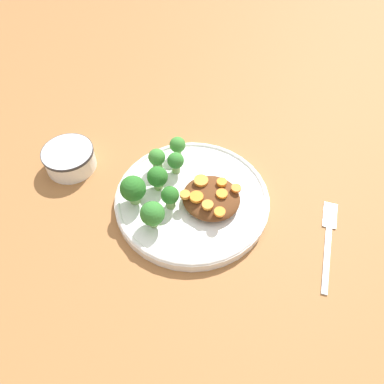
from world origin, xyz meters
TOP-DOWN VIEW (x-y plane):
  - ground_plane at (0.00, 0.00)m, footprint 4.00×4.00m
  - plate at (0.00, 0.00)m, footprint 0.29×0.29m
  - dip_bowl at (0.26, 0.06)m, footprint 0.10×0.10m
  - stew_mound at (-0.04, -0.01)m, footprint 0.11×0.10m
  - broccoli_floret_0 at (0.02, 0.09)m, footprint 0.04×0.04m
  - broccoli_floret_1 at (0.07, 0.02)m, footprint 0.04×0.04m
  - broccoli_floret_2 at (0.06, -0.04)m, footprint 0.03×0.03m
  - broccoli_floret_3 at (0.08, -0.07)m, footprint 0.03×0.03m
  - broccoli_floret_4 at (0.10, -0.02)m, footprint 0.03×0.03m
  - broccoli_floret_5 at (0.02, 0.04)m, footprint 0.03×0.03m
  - broccoli_floret_6 at (0.08, 0.07)m, footprint 0.05×0.05m
  - carrot_slice_0 at (-0.01, -0.02)m, footprint 0.03×0.03m
  - carrot_slice_1 at (-0.05, -0.02)m, footprint 0.02×0.02m
  - carrot_slice_2 at (-0.02, 0.01)m, footprint 0.02×0.02m
  - carrot_slice_3 at (-0.07, -0.04)m, footprint 0.02×0.02m
  - carrot_slice_4 at (-0.05, 0.02)m, footprint 0.02×0.02m
  - carrot_slice_5 at (-0.07, 0.02)m, footprint 0.02×0.02m
  - carrot_slice_6 at (0.00, 0.02)m, footprint 0.02×0.02m
  - carrot_slice_7 at (-0.04, -0.04)m, footprint 0.02×0.02m
  - fork at (-0.24, -0.08)m, footprint 0.07×0.18m

SIDE VIEW (x-z plane):
  - ground_plane at x=0.00m, z-range 0.00..0.00m
  - fork at x=-0.24m, z-range 0.00..0.01m
  - plate at x=0.00m, z-range 0.00..0.02m
  - dip_bowl at x=0.26m, z-range 0.00..0.05m
  - stew_mound at x=-0.04m, z-range 0.02..0.05m
  - broccoli_floret_3 at x=0.08m, z-range 0.02..0.07m
  - broccoli_floret_2 at x=0.06m, z-range 0.02..0.07m
  - broccoli_floret_5 at x=0.02m, z-range 0.02..0.07m
  - broccoli_floret_4 at x=0.10m, z-range 0.02..0.07m
  - broccoli_floret_1 at x=0.07m, z-range 0.02..0.07m
  - carrot_slice_5 at x=-0.07m, z-range 0.05..0.05m
  - carrot_slice_3 at x=-0.07m, z-range 0.05..0.05m
  - carrot_slice_1 at x=-0.05m, z-range 0.05..0.05m
  - carrot_slice_0 at x=-0.01m, z-range 0.05..0.05m
  - carrot_slice_4 at x=-0.05m, z-range 0.05..0.05m
  - carrot_slice_2 at x=-0.02m, z-range 0.05..0.05m
  - carrot_slice_6 at x=0.00m, z-range 0.05..0.05m
  - carrot_slice_7 at x=-0.04m, z-range 0.05..0.05m
  - broccoli_floret_0 at x=0.02m, z-range 0.02..0.08m
  - broccoli_floret_6 at x=0.08m, z-range 0.02..0.08m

